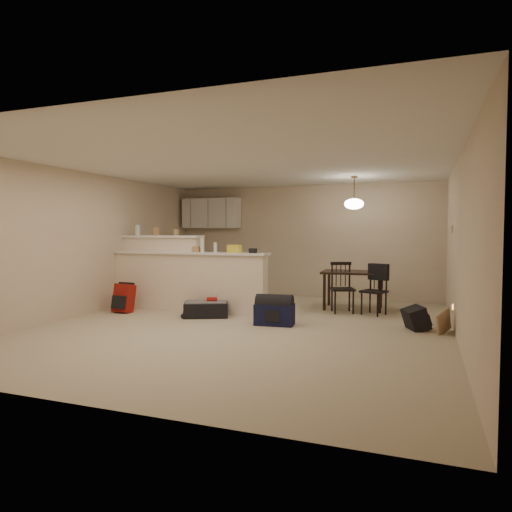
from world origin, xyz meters
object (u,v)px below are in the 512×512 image
at_px(dining_chair_near, 343,288).
at_px(dining_chair_far, 374,290).
at_px(red_backpack, 124,298).
at_px(navy_duffel, 275,314).
at_px(suitcase, 206,309).
at_px(black_daypack, 416,319).
at_px(pendant_lamp, 354,203).
at_px(dining_table, 353,276).

xyz_separation_m(dining_chair_near, dining_chair_far, (0.55, -0.02, -0.02)).
bearing_deg(red_backpack, navy_duffel, 1.12).
relative_size(suitcase, black_daypack, 1.97).
bearing_deg(pendant_lamp, dining_chair_far, -48.04).
bearing_deg(dining_table, dining_chair_far, -51.25).
height_order(suitcase, red_backpack, red_backpack).
height_order(dining_table, black_daypack, dining_table).
distance_m(navy_duffel, black_daypack, 2.12).
xyz_separation_m(navy_duffel, black_daypack, (2.09, 0.38, 0.00)).
xyz_separation_m(dining_chair_near, red_backpack, (-3.73, -1.32, -0.20)).
relative_size(dining_table, pendant_lamp, 1.92).
relative_size(dining_chair_far, suitcase, 1.19).
height_order(dining_chair_near, navy_duffel, dining_chair_near).
height_order(red_backpack, black_daypack, red_backpack).
height_order(pendant_lamp, dining_chair_near, pendant_lamp).
distance_m(pendant_lamp, red_backpack, 4.59).
height_order(dining_table, suitcase, dining_table).
relative_size(pendant_lamp, red_backpack, 1.22).
relative_size(dining_chair_near, navy_duffel, 1.51).
bearing_deg(pendant_lamp, navy_duffel, -116.25).
distance_m(dining_chair_far, red_backpack, 4.48).
height_order(dining_table, dining_chair_far, dining_chair_far).
bearing_deg(black_daypack, suitcase, 68.70).
bearing_deg(navy_duffel, pendant_lamp, 58.05).
bearing_deg(dining_chair_far, navy_duffel, -110.43).
distance_m(pendant_lamp, navy_duffel, 2.80).
bearing_deg(dining_table, pendant_lamp, 60.22).
distance_m(pendant_lamp, dining_chair_far, 1.68).
height_order(pendant_lamp, suitcase, pendant_lamp).
relative_size(dining_table, black_daypack, 3.18).
xyz_separation_m(dining_table, suitcase, (-2.26, -1.65, -0.51)).
relative_size(pendant_lamp, dining_chair_near, 0.68).
height_order(navy_duffel, black_daypack, black_daypack).
bearing_deg(dining_chair_far, dining_table, 155.31).
bearing_deg(red_backpack, dining_chair_near, 23.12).
relative_size(dining_table, suitcase, 1.61).
bearing_deg(dining_chair_near, black_daypack, -61.63).
xyz_separation_m(suitcase, black_daypack, (3.41, 0.12, 0.04)).
xyz_separation_m(pendant_lamp, suitcase, (-2.26, -1.65, -1.86)).
bearing_deg(dining_chair_far, black_daypack, -32.43).
relative_size(dining_chair_far, black_daypack, 2.34).
bearing_deg(suitcase, dining_table, 11.72).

